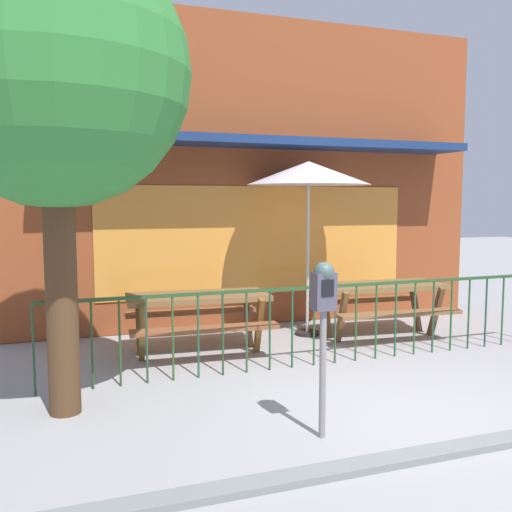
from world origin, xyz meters
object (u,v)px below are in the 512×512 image
picnic_table_left (198,307)px  street_tree (54,74)px  parking_meter_near (324,303)px  patio_umbrella (309,174)px  picnic_table_right (381,295)px

picnic_table_left → street_tree: 3.37m
parking_meter_near → street_tree: 3.09m
parking_meter_near → street_tree: bearing=147.5°
patio_umbrella → parking_meter_near: size_ratio=1.71×
street_tree → parking_meter_near: bearing=-32.5°
patio_umbrella → parking_meter_near: bearing=-112.8°
picnic_table_left → street_tree: street_tree is taller
picnic_table_right → patio_umbrella: 2.04m
picnic_table_right → patio_umbrella: bearing=156.2°
picnic_table_right → street_tree: size_ratio=0.44×
patio_umbrella → picnic_table_right: bearing=-23.8°
picnic_table_left → street_tree: (-1.66, -1.58, 2.47)m
picnic_table_right → street_tree: bearing=-160.0°
picnic_table_right → street_tree: 5.28m
picnic_table_left → street_tree: bearing=-136.3°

